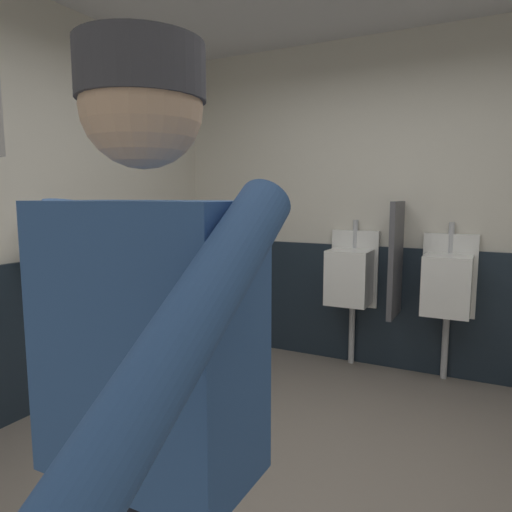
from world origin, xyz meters
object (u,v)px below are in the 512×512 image
object	(u,v)px
hand_dryer	(43,241)
urinal_middle	(447,284)
person	(148,399)
urinal_left	(350,276)

from	to	relation	value
hand_dryer	urinal_middle	bearing A→B (deg)	37.22
urinal_middle	person	size ratio (longest dim) A/B	0.72
urinal_left	hand_dryer	size ratio (longest dim) A/B	4.43
urinal_left	hand_dryer	distance (m)	2.34
urinal_middle	hand_dryer	size ratio (longest dim) A/B	4.43
urinal_middle	person	world-z (taller)	person
urinal_middle	urinal_left	bearing A→B (deg)	180.00
person	hand_dryer	world-z (taller)	person
urinal_left	person	bearing A→B (deg)	-81.91
urinal_left	hand_dryer	world-z (taller)	hand_dryer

